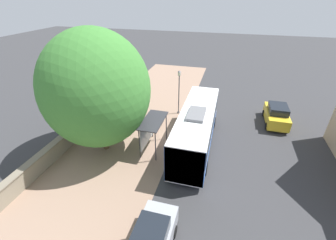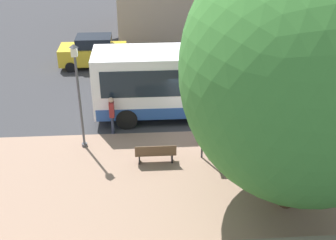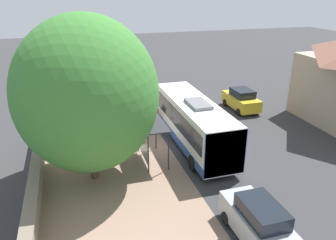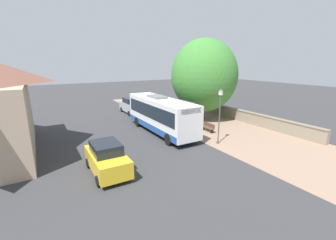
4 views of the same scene
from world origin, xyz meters
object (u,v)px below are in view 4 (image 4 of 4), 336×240
(bus_shelter, at_px, (183,105))
(street_lamp_near, at_px, (220,112))
(shade_tree, at_px, (204,76))
(pedestrian, at_px, (199,130))
(parked_car_behind_bus, at_px, (131,106))
(bench, at_px, (208,127))
(bus, at_px, (161,114))
(parked_car_far_lane, at_px, (107,158))

(bus_shelter, xyz_separation_m, street_lamp_near, (0.74, 6.48, 0.57))
(street_lamp_near, distance_m, shade_tree, 9.08)
(pedestrian, distance_m, parked_car_behind_bus, 13.87)
(bus_shelter, height_order, bench, bus_shelter)
(bus, distance_m, pedestrian, 4.51)
(street_lamp_near, height_order, parked_car_far_lane, street_lamp_near)
(shade_tree, height_order, parked_car_far_lane, shade_tree)
(bus_shelter, distance_m, parked_car_far_lane, 12.48)
(parked_car_behind_bus, distance_m, parked_car_far_lane, 17.18)
(parked_car_behind_bus, bearing_deg, bench, 106.31)
(bus_shelter, distance_m, pedestrian, 5.71)
(bus, distance_m, street_lamp_near, 6.04)
(bus_shelter, xyz_separation_m, bench, (-0.73, 3.43, -1.70))
(bus, relative_size, parked_car_behind_bus, 2.24)
(pedestrian, xyz_separation_m, shade_tree, (-5.49, -6.36, 4.12))
(parked_car_far_lane, bearing_deg, parked_car_behind_bus, -116.13)
(bus, distance_m, parked_car_behind_bus, 9.74)
(bus, distance_m, shade_tree, 8.12)
(shade_tree, xyz_separation_m, parked_car_far_lane, (14.00, 7.95, -4.24))
(bus_shelter, bearing_deg, shade_tree, -163.71)
(parked_car_far_lane, bearing_deg, bus, -140.37)
(bus_shelter, bearing_deg, parked_car_far_lane, 33.65)
(bus, xyz_separation_m, parked_car_far_lane, (6.94, 5.74, -0.89))
(bus, height_order, parked_car_far_lane, bus)
(bus, bearing_deg, parked_car_behind_bus, -93.71)
(bus_shelter, relative_size, parked_car_behind_bus, 0.73)
(bench, distance_m, shade_tree, 7.15)
(bus_shelter, height_order, pedestrian, bus_shelter)
(bus_shelter, height_order, street_lamp_near, street_lamp_near)
(parked_car_behind_bus, bearing_deg, pedestrian, 93.89)
(bench, relative_size, parked_car_behind_bus, 0.37)
(street_lamp_near, bearing_deg, shade_tree, -120.21)
(bus_shelter, relative_size, shade_tree, 0.35)
(bus_shelter, height_order, shade_tree, shade_tree)
(bus, xyz_separation_m, pedestrian, (-1.57, 4.16, -0.77))
(bus, height_order, pedestrian, bus)
(bus, xyz_separation_m, bus_shelter, (-3.40, -1.14, 0.33))
(street_lamp_near, relative_size, shade_tree, 0.49)
(bus, relative_size, shade_tree, 1.06)
(bus, bearing_deg, parked_car_far_lane, 39.63)
(parked_car_far_lane, bearing_deg, pedestrian, -169.43)
(bus, distance_m, parked_car_far_lane, 9.05)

